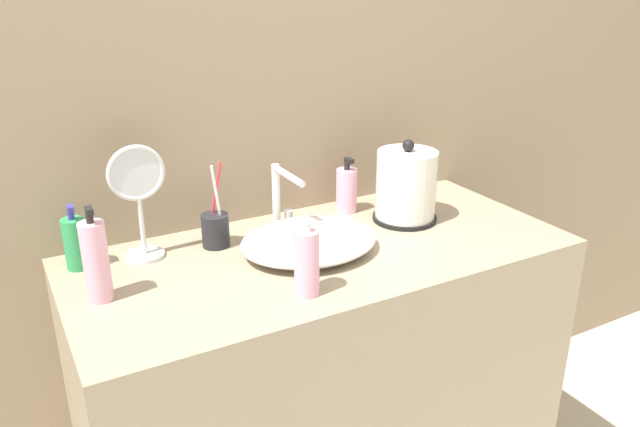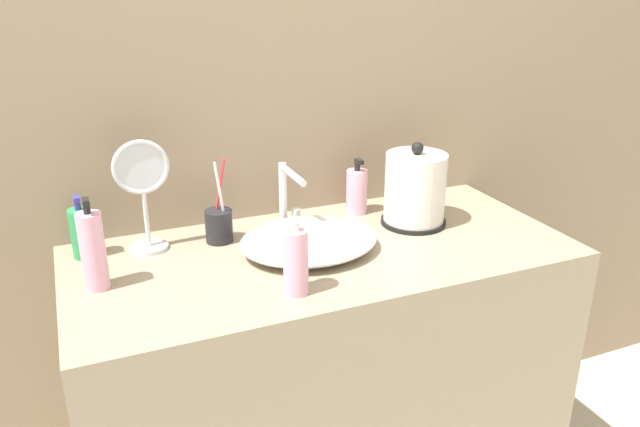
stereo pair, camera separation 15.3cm
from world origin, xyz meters
The scene contains 11 objects.
wall_back centered at (0.00, 0.59, 1.30)m, with size 6.00×0.04×2.60m.
vanity_counter centered at (0.00, 0.29, 0.43)m, with size 1.26×0.57×0.86m.
sink_basin centered at (-0.04, 0.30, 0.89)m, with size 0.35×0.29×0.06m.
faucet centered at (-0.03, 0.46, 0.97)m, with size 0.06×0.17×0.18m.
electric_kettle centered at (0.30, 0.35, 0.96)m, with size 0.18×0.18×0.23m.
toothbrush_cup centered at (-0.23, 0.44, 0.91)m, with size 0.07×0.07×0.22m.
lotion_bottle centered at (0.19, 0.49, 0.93)m, with size 0.06×0.06×0.16m.
shampoo_bottle centered at (-0.54, 0.30, 0.95)m, with size 0.05×0.05×0.21m.
mouthwash_bottle centered at (-0.56, 0.48, 0.93)m, with size 0.05×0.05×0.16m.
hand_cream_bottle centered at (-0.14, 0.10, 0.94)m, with size 0.05×0.05×0.19m.
vanity_mirror centered at (-0.40, 0.46, 1.02)m, with size 0.14×0.09×0.28m.
Camera 2 is at (-0.56, -1.02, 1.53)m, focal length 35.00 mm.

